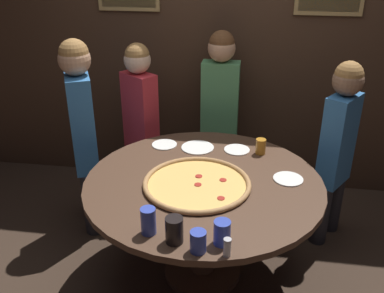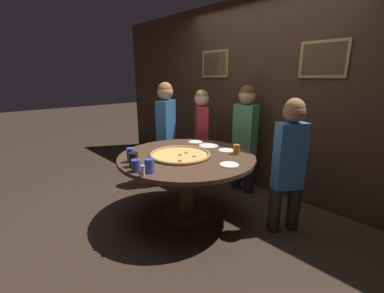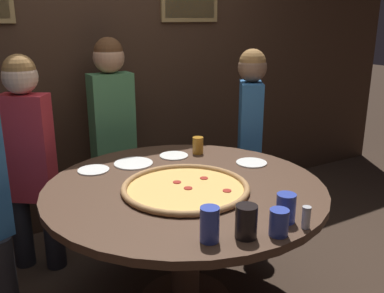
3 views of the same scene
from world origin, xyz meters
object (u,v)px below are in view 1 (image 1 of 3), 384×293
dining_table (203,200)px  white_plate_left_side (237,150)px  drink_cup_far_left (222,233)px  diner_side_right (338,144)px  giant_pizza (197,183)px  white_plate_far_back (198,147)px  condiment_shaker (227,247)px  drink_cup_near_right (198,242)px  white_plate_right_side (288,179)px  diner_centre_back (141,117)px  drink_cup_near_left (174,230)px  diner_far_left (220,108)px  diner_side_left (83,127)px  drink_cup_beside_pizza (148,221)px  white_plate_beside_cup (164,145)px  drink_cup_front_edge (261,147)px

dining_table → white_plate_left_side: bearing=68.3°
drink_cup_far_left → diner_side_right: (0.72, 1.16, -0.02)m
giant_pizza → drink_cup_far_left: 0.56m
white_plate_far_back → condiment_shaker: (0.30, -1.12, 0.05)m
drink_cup_far_left → drink_cup_near_right: drink_cup_far_left is taller
dining_table → white_plate_right_side: white_plate_right_side is taller
dining_table → diner_centre_back: size_ratio=1.07×
dining_table → drink_cup_far_left: 0.65m
drink_cup_near_left → white_plate_right_side: bearing=50.1°
giant_pizza → white_plate_far_back: size_ratio=2.83×
condiment_shaker → diner_far_left: 1.74m
condiment_shaker → diner_side_left: diner_side_left is taller
diner_side_right → diner_centre_back: (-1.51, 0.27, 0.01)m
drink_cup_beside_pizza → white_plate_right_side: 0.98m
drink_cup_near_right → diner_centre_back: (-0.68, 1.51, -0.01)m
diner_far_left → diner_side_right: diner_far_left is taller
diner_centre_back → white_plate_right_side: bearing=-177.0°
giant_pizza → white_plate_left_side: (0.21, 0.52, -0.01)m
giant_pizza → white_plate_right_side: (0.55, 0.16, -0.01)m
dining_table → condiment_shaker: 0.73m
giant_pizza → white_plate_far_back: (-0.07, 0.51, -0.01)m
white_plate_far_back → diner_side_right: 0.99m
drink_cup_far_left → white_plate_left_side: bearing=89.2°
diner_side_right → drink_cup_near_right: bearing=-0.7°
drink_cup_near_left → diner_centre_back: diner_centre_back is taller
drink_cup_far_left → white_plate_beside_cup: bearing=116.0°
white_plate_right_side → condiment_shaker: condiment_shaker is taller
diner_far_left → diner_side_left: size_ratio=0.98×
dining_table → giant_pizza: (-0.03, -0.07, 0.16)m
giant_pizza → drink_cup_near_left: size_ratio=4.78×
diner_far_left → diner_centre_back: bearing=18.1°
dining_table → drink_cup_near_left: (-0.07, -0.61, 0.21)m
drink_cup_near_right → condiment_shaker: drink_cup_near_right is taller
condiment_shaker → diner_side_left: 1.61m
dining_table → white_plate_beside_cup: (-0.35, 0.46, 0.15)m
drink_cup_beside_pizza → white_plate_beside_cup: (-0.14, 1.02, -0.07)m
condiment_shaker → diner_centre_back: bearing=118.4°
giant_pizza → condiment_shaker: (0.23, -0.61, 0.04)m
white_plate_left_side → diner_side_right: bearing=9.7°
white_plate_right_side → diner_side_right: bearing=53.0°
drink_cup_beside_pizza → diner_centre_back: bearing=106.5°
drink_cup_far_left → diner_side_left: bearing=137.2°
drink_cup_near_right → diner_side_left: (-1.01, 1.11, 0.05)m
diner_centre_back → white_plate_left_side: bearing=-169.6°
white_plate_beside_cup → white_plate_left_side: same height
drink_cup_far_left → drink_cup_front_edge: bearing=80.0°
diner_far_left → white_plate_left_side: bearing=106.5°
condiment_shaker → diner_far_left: bearing=96.5°
dining_table → diner_far_left: 1.08m
drink_cup_beside_pizza → drink_cup_far_left: 0.38m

